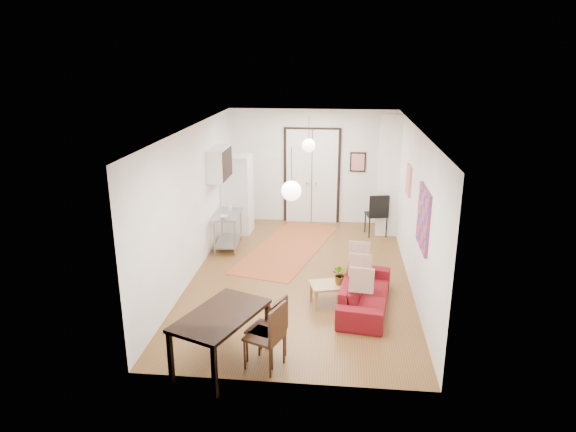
# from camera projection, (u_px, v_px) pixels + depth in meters

# --- Properties ---
(floor) EXTENTS (7.00, 7.00, 0.00)m
(floor) POSITION_uv_depth(u_px,v_px,m) (301.00, 275.00, 10.16)
(floor) COLOR brown
(floor) RESTS_ON ground
(ceiling) EXTENTS (4.20, 7.00, 0.02)m
(ceiling) POSITION_uv_depth(u_px,v_px,m) (302.00, 128.00, 9.29)
(ceiling) COLOR white
(ceiling) RESTS_ON wall_back
(wall_back) EXTENTS (4.20, 0.02, 2.90)m
(wall_back) POSITION_uv_depth(u_px,v_px,m) (312.00, 167.00, 13.05)
(wall_back) COLOR white
(wall_back) RESTS_ON floor
(wall_front) EXTENTS (4.20, 0.02, 2.90)m
(wall_front) POSITION_uv_depth(u_px,v_px,m) (280.00, 283.00, 6.41)
(wall_front) COLOR white
(wall_front) RESTS_ON floor
(wall_left) EXTENTS (0.02, 7.00, 2.90)m
(wall_left) POSITION_uv_depth(u_px,v_px,m) (193.00, 202.00, 9.93)
(wall_left) COLOR white
(wall_left) RESTS_ON floor
(wall_right) EXTENTS (0.02, 7.00, 2.90)m
(wall_right) POSITION_uv_depth(u_px,v_px,m) (414.00, 208.00, 9.52)
(wall_right) COLOR white
(wall_right) RESTS_ON floor
(double_doors) EXTENTS (1.44, 0.06, 2.50)m
(double_doors) POSITION_uv_depth(u_px,v_px,m) (312.00, 177.00, 13.08)
(double_doors) COLOR silver
(double_doors) RESTS_ON wall_back
(stub_partition) EXTENTS (0.50, 0.10, 2.90)m
(stub_partition) POSITION_uv_depth(u_px,v_px,m) (389.00, 177.00, 11.97)
(stub_partition) COLOR white
(stub_partition) RESTS_ON floor
(wall_cabinet) EXTENTS (0.35, 1.00, 0.70)m
(wall_cabinet) POSITION_uv_depth(u_px,v_px,m) (219.00, 164.00, 11.20)
(wall_cabinet) COLOR white
(wall_cabinet) RESTS_ON wall_left
(painting_popart) EXTENTS (0.05, 1.00, 1.00)m
(painting_popart) POSITION_uv_depth(u_px,v_px,m) (424.00, 218.00, 8.28)
(painting_popart) COLOR red
(painting_popart) RESTS_ON wall_right
(painting_abstract) EXTENTS (0.05, 0.50, 0.60)m
(painting_abstract) POSITION_uv_depth(u_px,v_px,m) (409.00, 180.00, 10.18)
(painting_abstract) COLOR beige
(painting_abstract) RESTS_ON wall_right
(poster_back) EXTENTS (0.40, 0.03, 0.50)m
(poster_back) POSITION_uv_depth(u_px,v_px,m) (358.00, 162.00, 12.86)
(poster_back) COLOR red
(poster_back) RESTS_ON wall_back
(print_left) EXTENTS (0.03, 0.44, 0.54)m
(print_left) POSITION_uv_depth(u_px,v_px,m) (218.00, 157.00, 11.68)
(print_left) COLOR #98653F
(print_left) RESTS_ON wall_left
(pendant_back) EXTENTS (0.30, 0.30, 0.80)m
(pendant_back) POSITION_uv_depth(u_px,v_px,m) (309.00, 145.00, 11.38)
(pendant_back) COLOR white
(pendant_back) RESTS_ON ceiling
(pendant_front) EXTENTS (0.30, 0.30, 0.80)m
(pendant_front) POSITION_uv_depth(u_px,v_px,m) (291.00, 191.00, 7.59)
(pendant_front) COLOR white
(pendant_front) RESTS_ON ceiling
(kilim_rug) EXTENTS (2.21, 3.82, 0.01)m
(kilim_rug) POSITION_uv_depth(u_px,v_px,m) (288.00, 248.00, 11.59)
(kilim_rug) COLOR #AB4C2A
(kilim_rug) RESTS_ON floor
(sofa) EXTENTS (2.01, 1.01, 0.56)m
(sofa) POSITION_uv_depth(u_px,v_px,m) (365.00, 293.00, 8.79)
(sofa) COLOR maroon
(sofa) RESTS_ON floor
(coffee_table) EXTENTS (0.95, 0.69, 0.38)m
(coffee_table) POSITION_uv_depth(u_px,v_px,m) (335.00, 286.00, 8.92)
(coffee_table) COLOR tan
(coffee_table) RESTS_ON floor
(potted_plant) EXTENTS (0.37, 0.40, 0.37)m
(potted_plant) POSITION_uv_depth(u_px,v_px,m) (341.00, 274.00, 8.84)
(potted_plant) COLOR #35652D
(potted_plant) RESTS_ON coffee_table
(kitchen_counter) EXTENTS (0.58, 1.08, 0.80)m
(kitchen_counter) POSITION_uv_depth(u_px,v_px,m) (228.00, 227.00, 11.47)
(kitchen_counter) COLOR #A4A6A8
(kitchen_counter) RESTS_ON floor
(bowl) EXTENTS (0.20, 0.20, 0.05)m
(bowl) POSITION_uv_depth(u_px,v_px,m) (224.00, 217.00, 11.09)
(bowl) COLOR silver
(bowl) RESTS_ON kitchen_counter
(soap_bottle) EXTENTS (0.08, 0.08, 0.17)m
(soap_bottle) POSITION_uv_depth(u_px,v_px,m) (230.00, 207.00, 11.59)
(soap_bottle) COLOR #4E9CAA
(soap_bottle) RESTS_ON kitchen_counter
(fridge) EXTENTS (0.69, 0.69, 1.90)m
(fridge) POSITION_uv_depth(u_px,v_px,m) (237.00, 194.00, 12.41)
(fridge) COLOR white
(fridge) RESTS_ON floor
(dining_table) EXTENTS (1.29, 1.62, 0.79)m
(dining_table) POSITION_uv_depth(u_px,v_px,m) (221.00, 319.00, 7.05)
(dining_table) COLOR black
(dining_table) RESTS_ON floor
(dining_chair_near) EXTENTS (0.60, 0.72, 0.97)m
(dining_chair_near) POSITION_uv_depth(u_px,v_px,m) (267.00, 320.00, 7.30)
(dining_chair_near) COLOR #342010
(dining_chair_near) RESTS_ON floor
(dining_chair_far) EXTENTS (0.60, 0.72, 0.97)m
(dining_chair_far) POSITION_uv_depth(u_px,v_px,m) (265.00, 327.00, 7.12)
(dining_chair_far) COLOR #342010
(dining_chair_far) RESTS_ON floor
(black_side_chair) EXTENTS (0.56, 0.56, 1.04)m
(black_side_chair) POSITION_uv_depth(u_px,v_px,m) (376.00, 209.00, 12.38)
(black_side_chair) COLOR black
(black_side_chair) RESTS_ON floor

